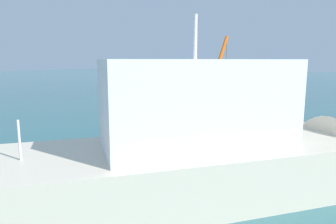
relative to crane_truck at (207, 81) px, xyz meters
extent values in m
plane|color=#2D6066|center=(4.39, -0.15, -2.23)|extent=(200.00, 200.00, 0.00)
cube|color=gray|center=(-0.32, -0.15, -1.78)|extent=(11.51, 9.71, 0.89)
cube|color=navy|center=(-0.68, -0.09, -0.61)|extent=(6.81, 3.25, 0.45)
cube|color=#1F39AF|center=(1.66, 0.22, 0.47)|extent=(2.12, 2.52, 1.72)
cylinder|color=black|center=(1.43, 1.40, -0.84)|extent=(1.03, 0.43, 1.00)
cylinder|color=black|center=(1.75, -0.97, -0.84)|extent=(1.03, 0.43, 1.00)
cylinder|color=black|center=(-3.11, 0.79, -0.84)|extent=(1.03, 0.43, 1.00)
cylinder|color=black|center=(-2.79, -1.58, -0.84)|extent=(1.03, 0.43, 1.00)
cylinder|color=#BF4C0C|center=(-5.49, -0.75, 2.09)|extent=(5.98, 1.17, 4.44)
cube|color=#BF4C0C|center=(-2.62, -0.35, -0.14)|extent=(1.00, 1.00, 0.50)
cylinder|color=#4C4C19|center=(-8.35, -1.14, 1.51)|extent=(0.04, 0.04, 5.31)
cylinder|color=#323232|center=(1.23, -1.99, -0.96)|extent=(0.28, 0.28, 0.75)
cylinder|color=orange|center=(1.23, -1.99, -0.21)|extent=(0.34, 0.34, 0.75)
sphere|color=tan|center=(1.23, -1.99, 0.27)|extent=(0.22, 0.22, 0.22)
cube|color=navy|center=(7.56, -0.50, -1.76)|extent=(4.09, 3.38, 3.53)
cube|color=navy|center=(7.76, -0.61, -1.20)|extent=(2.65, 2.46, 2.07)
cylinder|color=black|center=(8.79, -0.11, -3.07)|extent=(0.90, 0.63, 0.90)
cylinder|color=black|center=(7.89, -1.74, -3.07)|extent=(0.90, 0.63, 0.90)
cylinder|color=black|center=(6.82, 0.96, -0.92)|extent=(0.90, 0.63, 0.90)
cylinder|color=black|center=(5.93, -0.68, -0.92)|extent=(0.90, 0.63, 0.90)
cube|color=beige|center=(15.60, 6.53, -1.89)|extent=(11.82, 11.51, 2.39)
cube|color=white|center=(16.07, 6.08, 0.52)|extent=(5.62, 5.54, 2.43)
cylinder|color=white|center=(16.07, 6.08, 2.33)|extent=(0.10, 0.10, 1.20)
cylinder|color=silver|center=(19.36, 2.95, -0.19)|extent=(0.06, 0.06, 1.00)
cylinder|color=brown|center=(6.12, -3.92, -1.31)|extent=(0.40, 0.40, 1.83)
cylinder|color=brown|center=(6.26, -1.70, -1.46)|extent=(0.42, 0.42, 1.53)
cylinder|color=brown|center=(6.28, 1.09, -1.08)|extent=(0.41, 0.41, 2.29)
cylinder|color=brown|center=(6.01, 3.10, -1.45)|extent=(0.35, 0.35, 1.55)
camera|label=1|loc=(23.85, 9.55, 1.70)|focal=32.60mm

